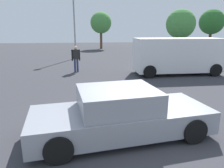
# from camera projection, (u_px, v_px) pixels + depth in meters

# --- Properties ---
(ground_plane) EXTENTS (80.00, 80.00, 0.00)m
(ground_plane) POSITION_uv_depth(u_px,v_px,m) (131.00, 132.00, 5.82)
(ground_plane) COLOR #38383D
(sedan_foreground) EXTENTS (4.87, 2.41, 1.30)m
(sedan_foreground) POSITION_uv_depth(u_px,v_px,m) (120.00, 114.00, 5.51)
(sedan_foreground) COLOR gray
(sedan_foreground) RESTS_ON ground_plane
(van_white) EXTENTS (5.30, 2.17, 2.24)m
(van_white) POSITION_uv_depth(u_px,v_px,m) (177.00, 55.00, 13.07)
(van_white) COLOR white
(van_white) RESTS_ON ground_plane
(pedestrian) EXTENTS (0.57, 0.29, 1.72)m
(pedestrian) POSITION_uv_depth(u_px,v_px,m) (76.00, 57.00, 13.69)
(pedestrian) COLOR navy
(pedestrian) RESTS_ON ground_plane
(light_post_near) EXTENTS (0.44, 0.44, 6.55)m
(light_post_near) POSITION_uv_depth(u_px,v_px,m) (74.00, 11.00, 19.36)
(light_post_near) COLOR gray
(light_post_near) RESTS_ON ground_plane
(tree_back_left) EXTENTS (3.32, 3.32, 5.38)m
(tree_back_left) POSITION_uv_depth(u_px,v_px,m) (212.00, 22.00, 28.33)
(tree_back_left) COLOR brown
(tree_back_left) RESTS_ON ground_plane
(tree_back_center) EXTENTS (2.99, 2.99, 5.14)m
(tree_back_center) POSITION_uv_depth(u_px,v_px,m) (101.00, 23.00, 29.68)
(tree_back_center) COLOR brown
(tree_back_center) RESTS_ON ground_plane
(tree_back_right) EXTENTS (3.28, 3.28, 4.97)m
(tree_back_right) POSITION_uv_depth(u_px,v_px,m) (181.00, 24.00, 23.60)
(tree_back_right) COLOR brown
(tree_back_right) RESTS_ON ground_plane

